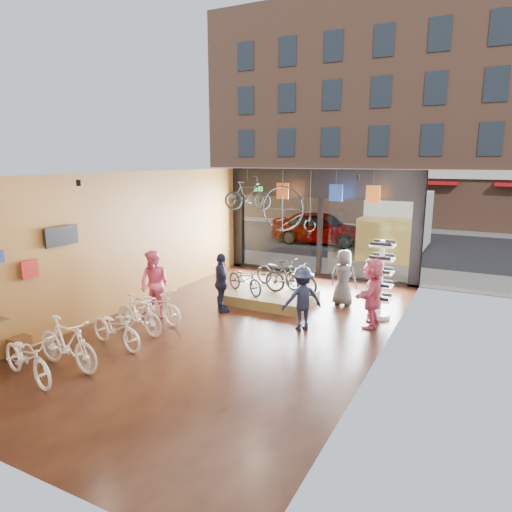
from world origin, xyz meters
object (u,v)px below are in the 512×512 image
Objects in this scene: hung_bike at (247,196)px; customer_3 at (302,298)px; display_bike_left at (245,279)px; customer_4 at (344,278)px; customer_1 at (155,285)px; penny_farthing at (291,211)px; display_platform at (271,297)px; sunglasses_rack at (381,279)px; floor_bike_2 at (116,328)px; floor_bike_3 at (139,314)px; customer_5 at (372,292)px; box_truck at (396,225)px; floor_bike_0 at (27,357)px; floor_bike_1 at (67,343)px; floor_bike_4 at (156,306)px; customer_2 at (222,283)px; display_bike_mid at (291,278)px; display_bike_right at (279,272)px; street_car at (320,227)px.

customer_3 is at bearing -153.64° from hung_bike.
display_bike_left is 2.84m from customer_4.
customer_1 is at bearing 157.69° from hung_bike.
customer_4 is 3.05m from penny_farthing.
sunglasses_rack is (3.10, 0.17, 0.89)m from display_platform.
floor_bike_3 is at bearing 17.23° from floor_bike_2.
box_truck is at bearing -174.29° from customer_5.
floor_bike_0 is at bearing -175.71° from floor_bike_3.
customer_3 is (-0.28, -10.34, -0.53)m from box_truck.
floor_bike_1 is at bearing -166.13° from display_bike_left.
penny_farthing is at bearing -6.77° from floor_bike_1.
box_truck reaches higher than floor_bike_4.
customer_5 is (3.93, 0.76, 0.06)m from customer_2.
display_bike_left is 1.33m from display_bike_mid.
floor_bike_2 is 1.03× the size of display_bike_mid.
box_truck reaches higher than customer_3.
floor_bike_2 is 1.02× the size of customer_2.
display_bike_left reaches higher than floor_bike_4.
floor_bike_3 is 0.87× the size of penny_farthing.
display_bike_left is at bearing 164.33° from display_bike_right.
floor_bike_3 is 1.02× the size of display_bike_left.
customer_4 is (3.71, 6.51, 0.28)m from floor_bike_1.
customer_5 is at bearing -104.94° from display_bike_mid.
display_bike_mid is (2.26, 4.62, 0.35)m from floor_bike_2.
customer_4 is at bearing -24.41° from floor_bike_2.
floor_bike_0 is 1.09× the size of customer_2.
penny_farthing reaches higher than customer_1.
display_bike_mid reaches higher than display_platform.
street_car is 2.95× the size of customer_4.
floor_bike_4 is at bearing 10.28° from floor_bike_0.
sunglasses_rack is at bearing 3.08° from display_platform.
customer_3 is (3.29, 2.92, 0.35)m from floor_bike_2.
customer_5 is (1.13, -1.34, 0.07)m from customer_4.
customer_1 is 1.14× the size of customer_3.
floor_bike_2 is at bearing -0.77° from customer_3.
floor_bike_0 is at bearing 65.90° from customer_4.
display_bike_mid is at bearing -116.90° from display_bike_right.
street_car is 3.98m from box_truck.
customer_5 reaches higher than display_platform.
street_car is 2.75× the size of display_bike_right.
box_truck is 13.76m from floor_bike_2.
street_car reaches higher than display_bike_mid.
customer_1 reaches higher than floor_bike_2.
street_car is at bearing -155.70° from customer_5.
customer_2 is at bearing 135.79° from display_bike_mid.
customer_1 is 5.29m from customer_4.
customer_5 reaches higher than street_car.
hung_bike is (-1.15, 2.30, 2.21)m from display_bike_left.
floor_bike_1 is 5.52m from display_bike_left.
display_platform is 1.48× the size of display_bike_mid.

